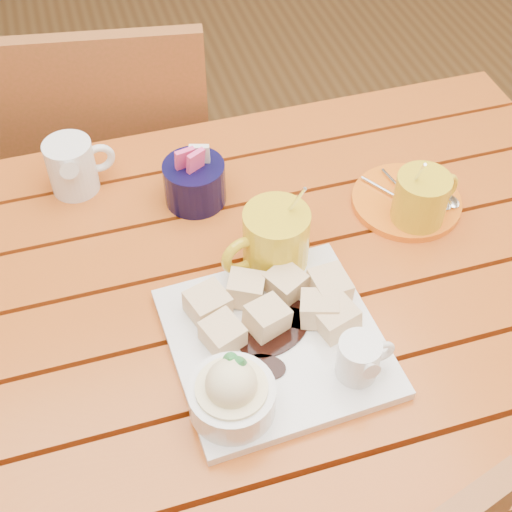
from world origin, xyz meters
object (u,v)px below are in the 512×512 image
object	(u,v)px
dessert_plate	(269,348)
chair_far	(111,174)
coffee_mug_left	(274,241)
table	(247,334)
coffee_mug_right	(422,199)
orange_saucer	(407,201)

from	to	relation	value
dessert_plate	chair_far	world-z (taller)	chair_far
coffee_mug_left	chair_far	xyz separation A→B (m)	(-0.19, 0.56, -0.30)
table	chair_far	distance (m)	0.62
coffee_mug_right	orange_saucer	world-z (taller)	coffee_mug_right
dessert_plate	coffee_mug_left	size ratio (longest dim) A/B	1.80
dessert_plate	coffee_mug_right	bearing A→B (deg)	31.28
dessert_plate	coffee_mug_right	xyz separation A→B (m)	(0.30, 0.18, 0.02)
table	coffee_mug_right	world-z (taller)	coffee_mug_right
coffee_mug_left	coffee_mug_right	xyz separation A→B (m)	(0.24, 0.03, -0.01)
chair_far	coffee_mug_left	bearing A→B (deg)	118.26
coffee_mug_right	chair_far	world-z (taller)	chair_far
orange_saucer	chair_far	xyz separation A→B (m)	(-0.43, 0.50, -0.25)
coffee_mug_right	chair_far	size ratio (longest dim) A/B	0.15
coffee_mug_right	orange_saucer	distance (m)	0.06
dessert_plate	coffee_mug_left	bearing A→B (deg)	70.27
table	coffee_mug_left	xyz separation A→B (m)	(0.05, 0.03, 0.16)
table	coffee_mug_right	size ratio (longest dim) A/B	8.79
table	dessert_plate	size ratio (longest dim) A/B	4.21
dessert_plate	chair_far	distance (m)	0.78
coffee_mug_left	coffee_mug_right	distance (m)	0.24
coffee_mug_left	orange_saucer	bearing A→B (deg)	1.82
table	coffee_mug_left	distance (m)	0.17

